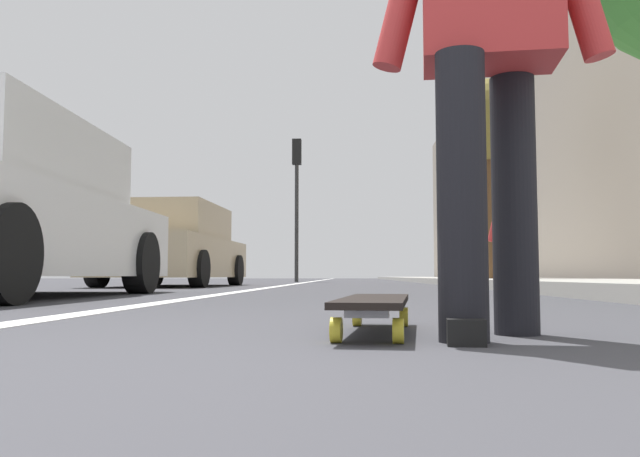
{
  "coord_description": "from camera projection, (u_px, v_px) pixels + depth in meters",
  "views": [
    {
      "loc": [
        -0.92,
        -0.12,
        0.18
      ],
      "look_at": [
        11.91,
        0.51,
        1.13
      ],
      "focal_mm": 36.17,
      "sensor_mm": 36.0,
      "label": 1
    }
  ],
  "objects": [
    {
      "name": "skater_person",
      "position": [
        488.0,
        28.0,
        1.96
      ],
      "size": [
        0.44,
        0.72,
        1.64
      ],
      "color": "black",
      "rests_on": "ground"
    },
    {
      "name": "parked_car_mid",
      "position": [
        174.0,
        248.0,
        11.67
      ],
      "size": [
        4.42,
        2.02,
        1.46
      ],
      "color": "tan",
      "rests_on": "ground"
    },
    {
      "name": "street_tree_mid",
      "position": [
        489.0,
        124.0,
        14.06
      ],
      "size": [
        1.8,
        1.8,
        4.48
      ],
      "color": "brown",
      "rests_on": "ground"
    },
    {
      "name": "building_facade",
      "position": [
        522.0,
        156.0,
        22.85
      ],
      "size": [
        40.0,
        1.2,
        8.88
      ],
      "primitive_type": "cube",
      "color": "gray",
      "rests_on": "ground"
    },
    {
      "name": "skateboard",
      "position": [
        375.0,
        304.0,
        2.06
      ],
      "size": [
        0.86,
        0.29,
        0.11
      ],
      "color": "yellow",
      "rests_on": "ground"
    },
    {
      "name": "sidewalk_curb",
      "position": [
        469.0,
        280.0,
        18.67
      ],
      "size": [
        52.0,
        3.2,
        0.13
      ],
      "primitive_type": "cube",
      "color": "#9E9B93",
      "rests_on": "ground"
    },
    {
      "name": "pedestrian_distant",
      "position": [
        507.0,
        235.0,
        11.68
      ],
      "size": [
        0.45,
        0.7,
        1.61
      ],
      "color": "#384260",
      "rests_on": "ground"
    },
    {
      "name": "ground_plane",
      "position": [
        345.0,
        287.0,
        10.86
      ],
      "size": [
        80.0,
        80.0,
        0.0
      ],
      "primitive_type": "plane",
      "color": "#38383D"
    },
    {
      "name": "lane_stripe_white",
      "position": [
        311.0,
        282.0,
        20.88
      ],
      "size": [
        52.0,
        0.16,
        0.01
      ],
      "primitive_type": "cube",
      "color": "silver",
      "rests_on": "ground"
    },
    {
      "name": "traffic_light",
      "position": [
        297.0,
        183.0,
        20.11
      ],
      "size": [
        0.33,
        0.28,
        4.47
      ],
      "color": "#2D2D2D",
      "rests_on": "ground"
    }
  ]
}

